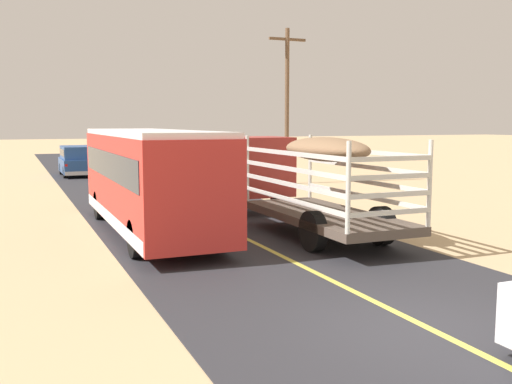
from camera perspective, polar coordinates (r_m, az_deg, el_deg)
name	(u,v)px	position (r m, az deg, el deg)	size (l,w,h in m)	color
ground_plane	(426,328)	(10.44, 16.48, -12.78)	(240.00, 240.00, 0.00)	tan
road_surface	(426,328)	(10.44, 16.48, -12.73)	(8.00, 120.00, 0.02)	#2D2D33
road_centre_line	(426,327)	(10.44, 16.48, -12.67)	(0.16, 117.60, 0.00)	#D8CC4C
livestock_truck	(278,171)	(19.86, 2.21, 2.05)	(2.53, 9.70, 3.02)	#B2332D
bus	(149,178)	(18.24, -10.50, 1.37)	(2.54, 10.00, 3.21)	red
car_far	(76,159)	(39.06, -17.33, 3.09)	(1.90, 4.62, 1.93)	#264C8C
power_pole_mid	(287,102)	(32.60, 3.08, 8.89)	(2.20, 0.24, 8.62)	brown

